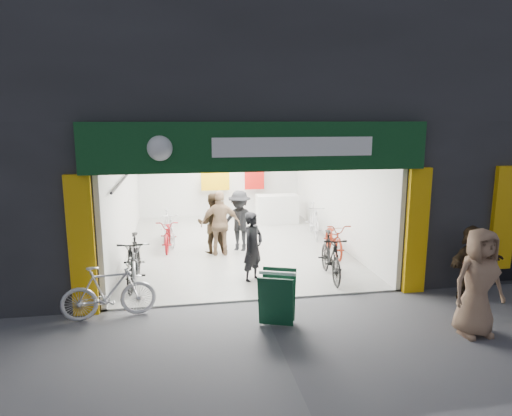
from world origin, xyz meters
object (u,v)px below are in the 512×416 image
object	(u,v)px
bike_right_front	(331,256)
parked_bike	(109,292)
sandwich_board	(277,296)
bike_left_front	(135,259)
pedestrian_near	(478,282)

from	to	relation	value
bike_right_front	parked_bike	world-z (taller)	bike_right_front
sandwich_board	bike_left_front	bearing A→B (deg)	155.00
parked_bike	bike_left_front	bearing A→B (deg)	-17.00
bike_left_front	bike_right_front	world-z (taller)	bike_right_front
bike_right_front	sandwich_board	distance (m)	2.62
parked_bike	sandwich_board	size ratio (longest dim) A/B	1.78
pedestrian_near	bike_left_front	bearing A→B (deg)	145.94
bike_right_front	sandwich_board	size ratio (longest dim) A/B	1.89
bike_left_front	bike_right_front	size ratio (longest dim) A/B	1.06
pedestrian_near	sandwich_board	distance (m)	3.33
parked_bike	pedestrian_near	world-z (taller)	pedestrian_near
bike_right_front	pedestrian_near	world-z (taller)	pedestrian_near
bike_right_front	pedestrian_near	bearing A→B (deg)	-57.41
parked_bike	sandwich_board	xyz separation A→B (m)	(2.93, -0.76, 0.01)
bike_left_front	pedestrian_near	world-z (taller)	pedestrian_near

